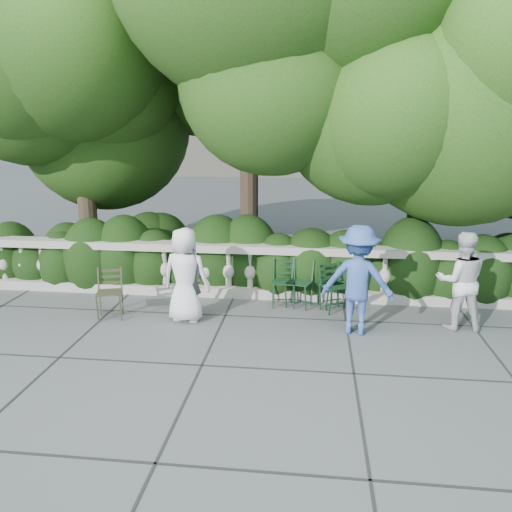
# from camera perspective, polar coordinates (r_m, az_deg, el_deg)

# --- Properties ---
(ground) EXTENTS (90.00, 90.00, 0.00)m
(ground) POSITION_cam_1_polar(r_m,az_deg,el_deg) (7.64, -0.87, -9.20)
(ground) COLOR #494A50
(ground) RESTS_ON ground
(balustrade) EXTENTS (12.00, 0.44, 1.00)m
(balustrade) POSITION_cam_1_polar(r_m,az_deg,el_deg) (9.15, 0.58, -1.83)
(balustrade) COLOR #9E998E
(balustrade) RESTS_ON ground
(shrub_hedge) EXTENTS (15.00, 2.60, 1.70)m
(shrub_hedge) POSITION_cam_1_polar(r_m,az_deg,el_deg) (10.44, 1.26, -2.51)
(shrub_hedge) COLOR black
(shrub_hedge) RESTS_ON ground
(tree_canopy) EXTENTS (15.04, 6.52, 6.78)m
(tree_canopy) POSITION_cam_1_polar(r_m,az_deg,el_deg) (10.15, 5.60, 19.57)
(tree_canopy) COLOR #3F3023
(tree_canopy) RESTS_ON ground
(chair_c) EXTENTS (0.46, 0.50, 0.84)m
(chair_c) POSITION_cam_1_polar(r_m,az_deg,el_deg) (8.73, 3.12, -6.07)
(chair_c) COLOR black
(chair_c) RESTS_ON ground
(chair_d) EXTENTS (0.62, 0.64, 0.84)m
(chair_d) POSITION_cam_1_polar(r_m,az_deg,el_deg) (8.63, 9.38, -6.52)
(chair_d) COLOR black
(chair_d) RESTS_ON ground
(chair_e) EXTENTS (0.57, 0.59, 0.84)m
(chair_e) POSITION_cam_1_polar(r_m,az_deg,el_deg) (8.73, 4.56, -6.10)
(chair_e) COLOR black
(chair_e) RESTS_ON ground
(chair_f) EXTENTS (0.61, 0.62, 0.84)m
(chair_f) POSITION_cam_1_polar(r_m,az_deg,el_deg) (8.81, 9.06, -6.04)
(chair_f) COLOR black
(chair_f) RESTS_ON ground
(chair_weathered) EXTENTS (0.56, 0.58, 0.84)m
(chair_weathered) POSITION_cam_1_polar(r_m,az_deg,el_deg) (8.54, -16.31, -7.18)
(chair_weathered) COLOR black
(chair_weathered) RESTS_ON ground
(person_businessman) EXTENTS (0.81, 0.58, 1.54)m
(person_businessman) POSITION_cam_1_polar(r_m,az_deg,el_deg) (8.08, -8.08, -2.15)
(person_businessman) COLOR white
(person_businessman) RESTS_ON ground
(person_woman_grey) EXTENTS (0.64, 0.53, 1.52)m
(person_woman_grey) POSITION_cam_1_polar(r_m,az_deg,el_deg) (8.11, -7.99, -2.16)
(person_woman_grey) COLOR #38383C
(person_woman_grey) RESTS_ON ground
(person_casual_man) EXTENTS (0.77, 0.60, 1.55)m
(person_casual_man) POSITION_cam_1_polar(r_m,az_deg,el_deg) (8.32, 22.35, -2.64)
(person_casual_man) COLOR silver
(person_casual_man) RESTS_ON ground
(person_older_blue) EXTENTS (1.18, 0.82, 1.68)m
(person_older_blue) POSITION_cam_1_polar(r_m,az_deg,el_deg) (7.67, 11.58, -2.71)
(person_older_blue) COLOR #34529C
(person_older_blue) RESTS_ON ground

